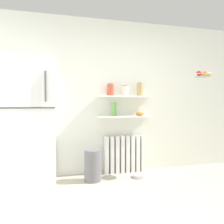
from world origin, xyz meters
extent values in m
plane|color=#B2A893|center=(0.00, 0.50, 0.00)|extent=(7.04, 7.04, 0.00)
cube|color=silver|center=(0.00, 2.05, 1.30)|extent=(7.04, 0.10, 2.60)
cube|color=silver|center=(-1.48, 1.67, 0.91)|extent=(0.70, 0.66, 1.82)
cube|color=#262628|center=(-1.48, 1.33, 1.12)|extent=(0.68, 0.01, 0.01)
cylinder|color=#4C4C51|center=(-1.26, 1.32, 1.40)|extent=(0.02, 0.02, 0.40)
cube|color=white|center=(-0.30, 1.92, 0.32)|extent=(0.06, 0.12, 0.63)
cube|color=white|center=(-0.21, 1.92, 0.32)|extent=(0.06, 0.12, 0.63)
cube|color=white|center=(-0.12, 1.92, 0.32)|extent=(0.06, 0.12, 0.63)
cube|color=white|center=(-0.03, 1.92, 0.32)|extent=(0.06, 0.12, 0.63)
cube|color=white|center=(0.07, 1.92, 0.32)|extent=(0.06, 0.12, 0.63)
cube|color=white|center=(0.16, 1.92, 0.32)|extent=(0.06, 0.12, 0.63)
cube|color=white|center=(0.25, 1.92, 0.32)|extent=(0.06, 0.12, 0.63)
cube|color=white|center=(0.34, 1.92, 0.32)|extent=(0.06, 0.12, 0.63)
cube|color=white|center=(0.02, 1.89, 0.96)|extent=(0.92, 0.22, 0.02)
cube|color=white|center=(0.02, 1.89, 1.30)|extent=(0.92, 0.22, 0.02)
cylinder|color=#C64C38|center=(-0.24, 1.89, 1.41)|extent=(0.12, 0.12, 0.19)
cylinder|color=gray|center=(-0.24, 1.89, 1.51)|extent=(0.11, 0.11, 0.02)
cylinder|color=silver|center=(0.02, 1.89, 1.39)|extent=(0.12, 0.12, 0.16)
cylinder|color=gray|center=(0.02, 1.89, 1.48)|extent=(0.11, 0.11, 0.02)
cylinder|color=tan|center=(0.28, 1.89, 1.42)|extent=(0.11, 0.11, 0.21)
cylinder|color=gray|center=(0.28, 1.89, 1.53)|extent=(0.10, 0.10, 0.02)
cylinder|color=#66A84C|center=(-0.17, 1.89, 1.09)|extent=(0.08, 0.08, 0.23)
ellipsoid|color=orange|center=(0.29, 1.89, 1.01)|extent=(0.15, 0.15, 0.07)
cylinder|color=slate|center=(-0.59, 1.62, 0.24)|extent=(0.26, 0.26, 0.47)
cylinder|color=#B7B7BC|center=(0.16, 1.59, 0.03)|extent=(0.21, 0.21, 0.05)
torus|color=#B2B2B7|center=(1.21, 1.45, 1.66)|extent=(0.30, 0.30, 0.01)
cylinder|color=#A8A8AD|center=(1.21, 1.45, 1.62)|extent=(0.24, 0.24, 0.01)
sphere|color=red|center=(1.25, 1.46, 1.67)|extent=(0.08, 0.08, 0.08)
sphere|color=red|center=(1.13, 1.44, 1.67)|extent=(0.09, 0.09, 0.09)
ellipsoid|color=yellow|center=(1.24, 1.42, 1.65)|extent=(0.13, 0.17, 0.06)
camera|label=1|loc=(-1.18, -1.76, 1.17)|focal=36.33mm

